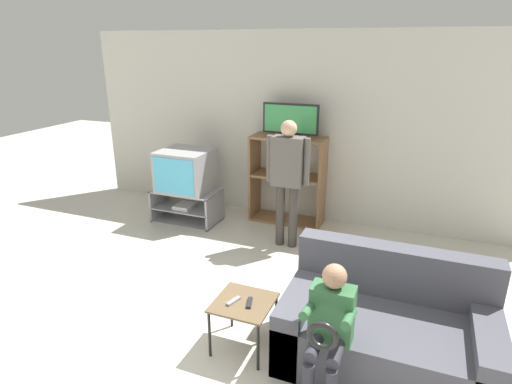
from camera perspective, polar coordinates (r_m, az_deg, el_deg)
name	(u,v)px	position (r m, az deg, el deg)	size (l,w,h in m)	color
wall_back	(295,128)	(6.08, 5.23, 8.52)	(6.40, 0.06, 2.60)	beige
tv_stand	(187,205)	(6.20, -9.20, -1.78)	(0.93, 0.53, 0.46)	#939399
television_main	(186,170)	(6.05, -9.36, 2.87)	(0.69, 0.65, 0.57)	#9E9EA3
media_shelf	(287,179)	(5.98, 4.20, 1.72)	(1.02, 0.42, 1.23)	#8E6642
television_flat	(290,121)	(5.79, 4.62, 9.39)	(0.77, 0.20, 0.45)	black
snack_table	(244,307)	(3.61, -1.66, -15.08)	(0.47, 0.47, 0.44)	brown
remote_control_black	(249,303)	(3.55, -0.88, -14.54)	(0.04, 0.14, 0.02)	#232328
remote_control_white	(233,301)	(3.57, -3.02, -14.31)	(0.04, 0.14, 0.02)	gray
couch	(387,330)	(3.68, 17.01, -17.18)	(1.59, 0.93, 0.87)	#4C4C56
person_standing_adult	(288,172)	(5.13, 4.25, 2.64)	(0.53, 0.20, 1.59)	#3D3833
person_seated_child	(329,325)	(3.09, 9.73, -17.06)	(0.33, 0.43, 1.03)	#2D2D38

